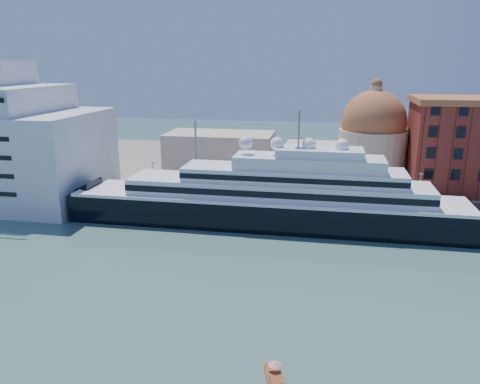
# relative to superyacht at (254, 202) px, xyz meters

# --- Properties ---
(ground) EXTENTS (400.00, 400.00, 0.00)m
(ground) POSITION_rel_superyacht_xyz_m (4.70, -23.00, -4.89)
(ground) COLOR #365D55
(ground) RESTS_ON ground
(quay) EXTENTS (180.00, 10.00, 2.50)m
(quay) POSITION_rel_superyacht_xyz_m (4.70, 11.00, -3.64)
(quay) COLOR gray
(quay) RESTS_ON ground
(land) EXTENTS (260.00, 72.00, 2.00)m
(land) POSITION_rel_superyacht_xyz_m (4.70, 52.00, -3.89)
(land) COLOR slate
(land) RESTS_ON ground
(quay_fence) EXTENTS (180.00, 0.10, 1.20)m
(quay_fence) POSITION_rel_superyacht_xyz_m (4.70, 6.50, -1.79)
(quay_fence) COLOR slate
(quay_fence) RESTS_ON quay
(superyacht) EXTENTS (94.87, 13.15, 28.35)m
(superyacht) POSITION_rel_superyacht_xyz_m (0.00, 0.00, 0.00)
(superyacht) COLOR black
(superyacht) RESTS_ON ground
(service_barge) EXTENTS (13.63, 8.24, 2.91)m
(service_barge) POSITION_rel_superyacht_xyz_m (-52.75, -3.36, -4.06)
(service_barge) COLOR white
(service_barge) RESTS_ON ground
(water_taxi) EXTENTS (3.06, 5.38, 2.43)m
(water_taxi) POSITION_rel_superyacht_xyz_m (10.45, -50.83, -4.31)
(water_taxi) COLOR brown
(water_taxi) RESTS_ON ground
(church) EXTENTS (66.00, 18.00, 25.50)m
(church) POSITION_rel_superyacht_xyz_m (11.09, 34.72, 6.02)
(church) COLOR beige
(church) RESTS_ON land
(lamp_posts) EXTENTS (120.80, 2.40, 18.00)m
(lamp_posts) POSITION_rel_superyacht_xyz_m (-7.97, 9.27, 4.95)
(lamp_posts) COLOR slate
(lamp_posts) RESTS_ON quay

